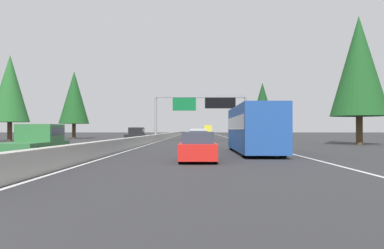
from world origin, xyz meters
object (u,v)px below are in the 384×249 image
sign_gantry_overhead (202,104)px  minivan_far_right (198,134)px  oncoming_far (136,135)px  conifer_left_mid (74,98)px  box_truck_mid_center (208,129)px  sedan_mid_left (197,132)px  sedan_far_center (198,140)px  conifer_left_near (10,89)px  oncoming_near (36,142)px  conifer_right_far (261,108)px  bus_distant_b (254,127)px  conifer_right_near (359,66)px  conifer_right_mid (263,104)px  sedan_mid_right (198,148)px

sign_gantry_overhead → minivan_far_right: sign_gantry_overhead is taller
sign_gantry_overhead → oncoming_far: (-2.09, 8.76, -4.24)m
conifer_left_mid → box_truck_mid_center: bearing=-23.4°
sedan_mid_left → sedan_far_center: (-94.23, -0.27, 0.00)m
conifer_left_near → minivan_far_right: bearing=-99.3°
oncoming_near → conifer_left_mid: 52.81m
sedan_far_center → conifer_left_near: (20.52, 26.15, 6.59)m
sign_gantry_overhead → sedan_mid_left: (74.06, 0.80, -4.47)m
conifer_right_far → conifer_left_near: bearing=128.6°
conifer_left_mid → oncoming_near: bearing=-165.3°
bus_distant_b → conifer_right_near: conifer_right_near is taller
bus_distant_b → sedan_mid_left: bus_distant_b is taller
oncoming_near → conifer_right_near: conifer_right_near is taller
sedan_far_center → oncoming_near: oncoming_near is taller
sign_gantry_overhead → conifer_right_far: bearing=-22.3°
box_truck_mid_center → conifer_left_mid: size_ratio=0.72×
sedan_far_center → conifer_left_mid: (35.64, 21.75, 6.53)m
conifer_right_mid → conifer_right_far: 12.83m
sign_gantry_overhead → sedan_far_center: bearing=178.5°
box_truck_mid_center → sedan_mid_right: bearing=178.2°
oncoming_near → conifer_right_near: 34.72m
minivan_far_right → sedan_mid_left: (78.01, 0.30, -0.27)m
sign_gantry_overhead → conifer_left_mid: conifer_left_mid is taller
conifer_right_mid → conifer_left_near: size_ratio=0.86×
conifer_right_mid → conifer_left_mid: bearing=96.8°
box_truck_mid_center → conifer_right_mid: conifer_right_mid is taller
minivan_far_right → box_truck_mid_center: box_truck_mid_center is taller
conifer_right_far → box_truck_mid_center: bearing=14.3°
sedan_mid_right → minivan_far_right: size_ratio=0.88×
bus_distant_b → conifer_left_near: (29.28, 29.80, 5.56)m
sedan_mid_left → conifer_right_near: (-86.86, -17.28, 7.61)m
conifer_right_near → conifer_left_near: 45.14m
oncoming_far → conifer_left_mid: 23.03m
sedan_mid_right → sedan_far_center: (15.70, -0.09, 0.00)m
bus_distant_b → conifer_left_near: bearing=45.5°
bus_distant_b → conifer_left_mid: bearing=29.8°
conifer_right_far → conifer_right_mid: bearing=172.1°
bus_distant_b → box_truck_mid_center: (102.34, 0.38, -0.11)m
box_truck_mid_center → conifer_right_mid: (-53.93, -8.71, 4.63)m
sedan_far_center → oncoming_far: size_ratio=0.79×
sign_gantry_overhead → box_truck_mid_center: 73.54m
box_truck_mid_center → oncoming_far: (-75.49, 11.50, -0.70)m
oncoming_far → conifer_right_far: 41.06m
sedan_far_center → minivan_far_right: bearing=-0.1°
oncoming_near → conifer_left_near: (35.60, 17.73, 6.36)m
conifer_right_near → conifer_right_mid: conifer_right_near is taller
box_truck_mid_center → conifer_right_near: conifer_right_near is taller
box_truck_mid_center → oncoming_near: (-108.65, 11.69, -0.70)m
box_truck_mid_center → conifer_left_near: (-73.06, 29.42, 5.66)m
bus_distant_b → oncoming_far: size_ratio=2.05×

